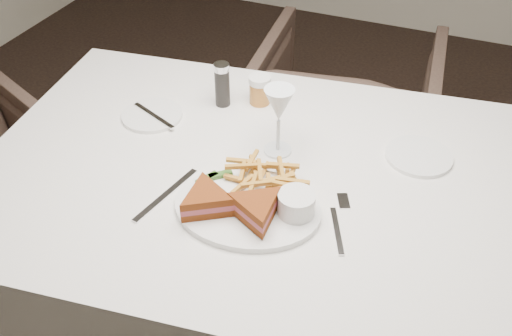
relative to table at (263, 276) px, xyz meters
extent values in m
cube|color=silver|center=(0.00, 0.00, 0.00)|extent=(1.46, 1.07, 0.75)
imported|color=#46342B|center=(-0.02, 0.92, -0.03)|extent=(0.72, 0.68, 0.69)
ellipsoid|color=white|center=(0.01, -0.13, 0.38)|extent=(0.35, 0.29, 0.01)
cube|color=silver|center=(-0.17, -0.16, 0.38)|extent=(0.06, 0.20, 0.00)
cylinder|color=white|center=(-0.36, 0.10, 0.38)|extent=(0.16, 0.16, 0.01)
cylinder|color=white|center=(0.33, 0.19, 0.38)|extent=(0.16, 0.16, 0.01)
cylinder|color=black|center=(-0.21, 0.23, 0.44)|extent=(0.04, 0.04, 0.12)
cylinder|color=#AA6928|center=(-0.12, 0.27, 0.42)|extent=(0.06, 0.06, 0.08)
cube|color=#366122|center=(-0.08, -0.07, 0.40)|extent=(0.05, 0.05, 0.01)
cube|color=#366122|center=(-0.10, -0.09, 0.40)|extent=(0.04, 0.06, 0.01)
cylinder|color=white|center=(0.12, -0.12, 0.42)|extent=(0.08, 0.08, 0.05)
camera|label=1|loc=(0.37, -0.95, 1.23)|focal=40.00mm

